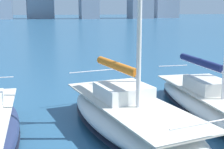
{
  "coord_description": "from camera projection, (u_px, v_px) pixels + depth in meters",
  "views": [
    {
      "loc": [
        3.42,
        3.85,
        4.49
      ],
      "look_at": [
        0.22,
        -6.72,
        2.2
      ],
      "focal_mm": 50.0,
      "sensor_mm": 36.0,
      "label": 1
    }
  ],
  "objects": [
    {
      "name": "sailboat_orange",
      "position": [
        129.0,
        115.0,
        11.53
      ],
      "size": [
        4.08,
        8.76,
        11.2
      ],
      "color": "white",
      "rests_on": "ground"
    },
    {
      "name": "sailboat_navy",
      "position": [
        212.0,
        103.0,
        13.23
      ],
      "size": [
        2.9,
        9.56,
        12.64
      ],
      "color": "white",
      "rests_on": "ground"
    }
  ]
}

